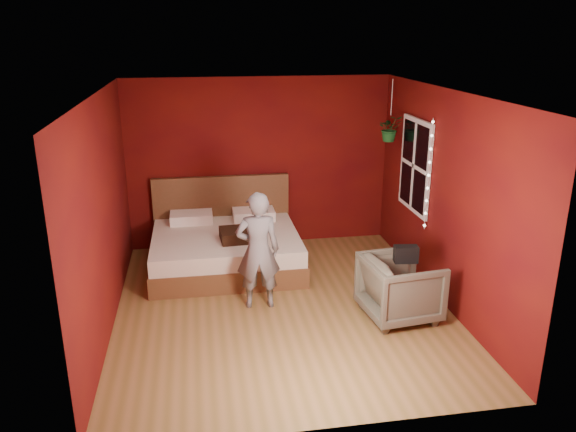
% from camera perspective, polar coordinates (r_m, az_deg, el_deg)
% --- Properties ---
extents(floor, '(4.50, 4.50, 0.00)m').
position_cam_1_polar(floor, '(7.01, -0.58, -9.23)').
color(floor, olive).
rests_on(floor, ground).
extents(room_walls, '(4.04, 4.54, 2.62)m').
position_cam_1_polar(room_walls, '(6.40, -0.63, 4.18)').
color(room_walls, '#64120A').
rests_on(room_walls, ground).
extents(window, '(0.05, 0.97, 1.27)m').
position_cam_1_polar(window, '(7.81, 12.77, 5.01)').
color(window, white).
rests_on(window, room_walls).
extents(fairy_lights, '(0.04, 0.04, 1.45)m').
position_cam_1_polar(fairy_lights, '(7.34, 14.09, 4.03)').
color(fairy_lights, silver).
rests_on(fairy_lights, room_walls).
extents(bed, '(2.07, 1.76, 1.14)m').
position_cam_1_polar(bed, '(8.12, -6.37, -3.04)').
color(bed, brown).
rests_on(bed, ground).
extents(person, '(0.55, 0.38, 1.46)m').
position_cam_1_polar(person, '(6.76, -3.08, -3.53)').
color(person, slate).
rests_on(person, ground).
extents(armchair, '(0.92, 0.90, 0.76)m').
position_cam_1_polar(armchair, '(6.76, 11.33, -7.17)').
color(armchair, '#595546').
rests_on(armchair, ground).
extents(handbag, '(0.28, 0.17, 0.19)m').
position_cam_1_polar(handbag, '(6.47, 11.89, -3.80)').
color(handbag, black).
rests_on(handbag, armchair).
extents(throw_pillow, '(0.46, 0.46, 0.15)m').
position_cam_1_polar(throw_pillow, '(7.67, -5.26, -1.92)').
color(throw_pillow, '#321A10').
rests_on(throw_pillow, bed).
extents(hanging_plant, '(0.36, 0.32, 0.87)m').
position_cam_1_polar(hanging_plant, '(8.21, 10.33, 8.75)').
color(hanging_plant, silver).
rests_on(hanging_plant, room_walls).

